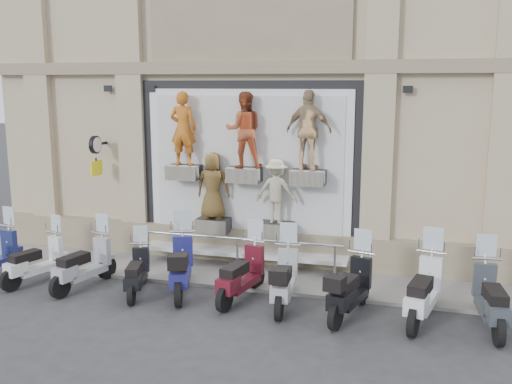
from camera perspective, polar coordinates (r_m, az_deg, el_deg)
ground at (r=11.92m, az=-4.79°, el=-11.32°), size 90.00×90.00×0.00m
sidewalk at (r=13.76m, az=-1.74°, el=-8.01°), size 16.00×2.20×0.08m
building at (r=17.83m, az=2.99°, el=15.69°), size 14.00×8.60×12.00m
shop_vitrine at (r=13.77m, az=-0.68°, el=2.42°), size 5.60×0.92×4.30m
guard_rail at (r=13.54m, az=-1.88°, el=-6.44°), size 5.06×0.10×0.93m
clock_sign_bracket at (r=15.08m, az=-15.72°, el=4.02°), size 0.10×0.80×1.02m
scooter_b at (r=13.89m, az=-21.20°, el=-5.56°), size 1.07×1.90×1.48m
scooter_c at (r=13.18m, az=-16.90°, el=-5.96°), size 0.98×2.01×1.57m
scooter_d at (r=12.55m, az=-11.87°, el=-7.01°), size 0.95×1.77×1.38m
scooter_e at (r=12.40m, az=-7.54°, el=-6.30°), size 1.25×2.19×1.71m
scooter_f at (r=11.94m, az=-1.47°, el=-7.15°), size 0.95×2.04×1.60m
scooter_g at (r=11.62m, az=2.83°, el=-7.67°), size 0.75×2.01×1.60m
scooter_h at (r=11.27m, az=9.43°, el=-8.39°), size 1.05×2.06×1.61m
scooter_i at (r=11.33m, az=16.46°, el=-8.33°), size 1.05×2.18×1.70m
scooter_j at (r=11.44m, az=22.51°, el=-8.72°), size 0.77×2.06×1.63m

